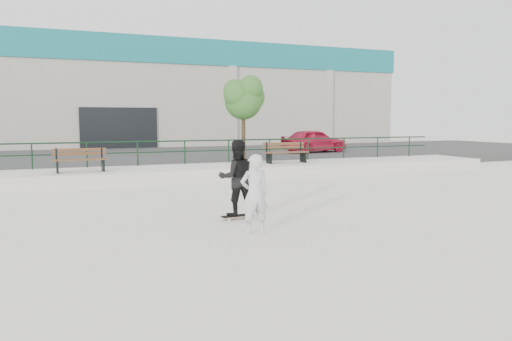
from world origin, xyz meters
name	(u,v)px	position (x,y,z in m)	size (l,w,h in m)	color
ground	(265,228)	(0.00, 0.00, 0.00)	(120.00, 120.00, 0.00)	silver
ledge	(169,174)	(0.00, 9.50, 0.25)	(30.00, 3.00, 0.50)	#BBB6AB
parking_strip	(134,158)	(0.00, 18.00, 0.25)	(60.00, 14.00, 0.50)	#363636
railing	(162,147)	(0.00, 10.80, 1.24)	(28.00, 0.06, 1.03)	black
commercial_building	(105,92)	(0.00, 31.99, 4.58)	(44.20, 16.33, 8.00)	#B6B3A4
bench_left	(80,160)	(-3.35, 9.19, 0.93)	(1.92, 0.62, 0.88)	brown
bench_right	(286,153)	(5.28, 9.70, 0.95)	(2.00, 0.63, 0.92)	brown
tree	(244,97)	(4.35, 12.40, 3.49)	(2.25, 2.00, 3.99)	#443522
red_car	(314,141)	(9.91, 15.40, 1.17)	(1.59, 3.96, 1.35)	#B91637
skateboard	(237,216)	(-0.24, 1.15, 0.07)	(0.80, 0.29, 0.09)	black
standing_skater	(237,178)	(-0.24, 1.15, 1.01)	(0.89, 0.69, 1.83)	black
seated_skater	(254,194)	(-0.44, -0.45, 0.85)	(0.62, 0.41, 1.70)	silver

